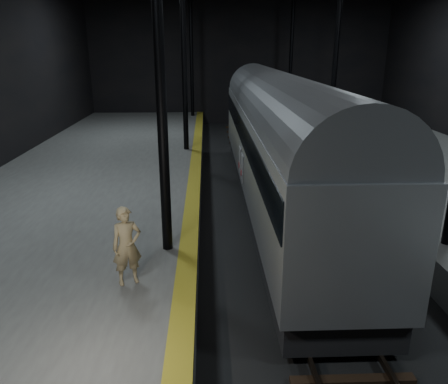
{
  "coord_description": "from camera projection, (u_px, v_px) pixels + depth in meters",
  "views": [
    {
      "loc": [
        -2.72,
        -14.66,
        6.09
      ],
      "look_at": [
        -2.23,
        -2.32,
        2.0
      ],
      "focal_mm": 35.0,
      "sensor_mm": 36.0,
      "label": 1
    }
  ],
  "objects": [
    {
      "name": "woman",
      "position": [
        127.0,
        246.0,
        9.68
      ],
      "size": [
        0.78,
        0.66,
        1.82
      ],
      "primitive_type": "imported",
      "rotation": [
        0.0,
        0.0,
        0.4
      ],
      "color": "tan",
      "rests_on": "platform_left"
    },
    {
      "name": "ground",
      "position": [
        282.0,
        223.0,
        15.92
      ],
      "size": [
        44.0,
        44.0,
        0.0
      ],
      "primitive_type": "plane",
      "color": "black",
      "rests_on": "ground"
    },
    {
      "name": "platform_left",
      "position": [
        73.0,
        213.0,
        15.48
      ],
      "size": [
        9.0,
        43.8,
        1.0
      ],
      "primitive_type": "cube",
      "color": "#4C4C4A",
      "rests_on": "ground"
    },
    {
      "name": "track",
      "position": [
        282.0,
        222.0,
        15.9
      ],
      "size": [
        2.4,
        43.0,
        0.24
      ],
      "color": "#3F3328",
      "rests_on": "ground"
    },
    {
      "name": "train",
      "position": [
        277.0,
        136.0,
        16.78
      ],
      "size": [
        2.87,
        19.17,
        5.12
      ],
      "color": "#9FA2A7",
      "rests_on": "ground"
    },
    {
      "name": "tactile_strip",
      "position": [
        193.0,
        198.0,
        15.48
      ],
      "size": [
        0.5,
        43.8,
        0.01
      ],
      "primitive_type": "cube",
      "color": "olive",
      "rests_on": "platform_left"
    }
  ]
}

